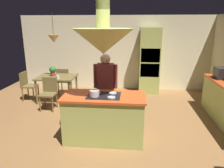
% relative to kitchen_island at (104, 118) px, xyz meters
% --- Properties ---
extents(ground, '(8.16, 8.16, 0.00)m').
position_rel_kitchen_island_xyz_m(ground, '(0.00, 0.20, -0.47)').
color(ground, olive).
extents(wall_back, '(6.80, 0.10, 2.55)m').
position_rel_kitchen_island_xyz_m(wall_back, '(0.00, 3.65, 0.80)').
color(wall_back, beige).
rests_on(wall_back, ground).
extents(kitchen_island, '(1.59, 0.77, 0.96)m').
position_rel_kitchen_island_xyz_m(kitchen_island, '(0.00, 0.00, 0.00)').
color(kitchen_island, '#A8B259').
rests_on(kitchen_island, ground).
extents(oven_tower, '(0.66, 0.62, 2.16)m').
position_rel_kitchen_island_xyz_m(oven_tower, '(1.10, 3.24, 0.60)').
color(oven_tower, '#A8B259').
rests_on(oven_tower, ground).
extents(dining_table, '(1.11, 0.85, 0.76)m').
position_rel_kitchen_island_xyz_m(dining_table, '(-1.70, 2.10, 0.18)').
color(dining_table, brown).
rests_on(dining_table, ground).
extents(person_at_island, '(0.53, 0.22, 1.65)m').
position_rel_kitchen_island_xyz_m(person_at_island, '(-0.05, 0.65, 0.47)').
color(person_at_island, tan).
rests_on(person_at_island, ground).
extents(range_hood, '(1.10, 1.10, 1.00)m').
position_rel_kitchen_island_xyz_m(range_hood, '(0.00, 0.00, 1.52)').
color(range_hood, '#A8B259').
extents(pendant_light_over_table, '(0.32, 0.32, 0.82)m').
position_rel_kitchen_island_xyz_m(pendant_light_over_table, '(-1.70, 2.10, 1.39)').
color(pendant_light_over_table, '#E0B266').
extents(chair_facing_island, '(0.40, 0.40, 0.87)m').
position_rel_kitchen_island_xyz_m(chair_facing_island, '(-1.70, 1.46, 0.03)').
color(chair_facing_island, brown).
rests_on(chair_facing_island, ground).
extents(chair_by_back_wall, '(0.40, 0.40, 0.87)m').
position_rel_kitchen_island_xyz_m(chair_by_back_wall, '(-1.70, 2.74, 0.03)').
color(chair_by_back_wall, brown).
rests_on(chair_by_back_wall, ground).
extents(chair_at_corner, '(0.40, 0.40, 0.87)m').
position_rel_kitchen_island_xyz_m(chair_at_corner, '(-2.64, 2.10, 0.03)').
color(chair_at_corner, brown).
rests_on(chair_at_corner, ground).
extents(potted_plant_on_table, '(0.20, 0.20, 0.30)m').
position_rel_kitchen_island_xyz_m(potted_plant_on_table, '(-1.82, 2.15, 0.45)').
color(potted_plant_on_table, '#99382D').
rests_on(potted_plant_on_table, dining_table).
extents(cup_on_table, '(0.07, 0.07, 0.09)m').
position_rel_kitchen_island_xyz_m(cup_on_table, '(-1.58, 1.89, 0.33)').
color(cup_on_table, white).
rests_on(cup_on_table, dining_table).
extents(cooking_pot_on_cooktop, '(0.18, 0.18, 0.12)m').
position_rel_kitchen_island_xyz_m(cooking_pot_on_cooktop, '(-0.16, -0.13, 0.54)').
color(cooking_pot_on_cooktop, '#B2B2B7').
rests_on(cooking_pot_on_cooktop, kitchen_island).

